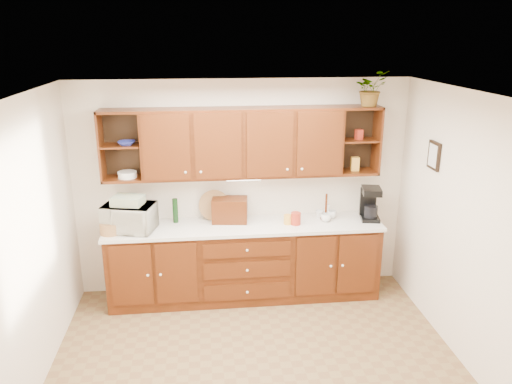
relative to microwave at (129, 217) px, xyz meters
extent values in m
plane|color=brown|center=(1.32, -1.41, -1.10)|extent=(4.00, 4.00, 0.00)
plane|color=white|center=(1.32, -1.41, 1.50)|extent=(4.00, 4.00, 0.00)
plane|color=#F0E0CA|center=(1.32, 0.34, 0.20)|extent=(4.00, 0.00, 4.00)
plane|color=#F0E0CA|center=(-0.68, -1.41, 0.20)|extent=(0.00, 3.50, 3.50)
plane|color=#F0E0CA|center=(3.32, -1.41, 0.20)|extent=(0.00, 3.50, 3.50)
cube|color=#331605|center=(1.32, 0.04, -0.65)|extent=(3.20, 0.60, 0.90)
cube|color=silver|center=(1.32, 0.03, -0.18)|extent=(3.24, 0.64, 0.04)
cube|color=#331605|center=(1.32, 0.18, 0.79)|extent=(2.30, 0.33, 0.80)
cube|color=black|center=(-0.06, 0.33, 0.79)|extent=(0.45, 0.02, 0.80)
cube|color=black|center=(2.69, 0.33, 0.79)|extent=(0.45, 0.02, 0.80)
cube|color=#331605|center=(-0.06, 0.18, 0.79)|extent=(0.43, 0.30, 0.02)
cube|color=#331605|center=(2.69, 0.18, 0.79)|extent=(0.43, 0.30, 0.02)
cube|color=#331605|center=(2.69, 0.18, 1.18)|extent=(0.45, 0.33, 0.03)
cube|color=white|center=(1.32, 0.13, 0.37)|extent=(0.40, 0.05, 0.02)
cube|color=black|center=(3.30, -0.51, 0.75)|extent=(0.03, 0.24, 0.30)
cylinder|color=olive|center=(-0.20, -0.07, -0.09)|extent=(0.29, 0.29, 0.13)
imported|color=silver|center=(0.00, 0.00, 0.00)|extent=(0.64, 0.51, 0.31)
cube|color=#E7DC6C|center=(0.00, 0.00, 0.21)|extent=(0.38, 0.32, 0.10)
cylinder|color=black|center=(0.51, 0.20, -0.01)|extent=(0.07, 0.07, 0.29)
cylinder|color=olive|center=(0.97, 0.24, -0.15)|extent=(0.37, 0.11, 0.36)
cube|color=#331605|center=(1.15, 0.16, -0.01)|extent=(0.44, 0.31, 0.29)
cylinder|color=#331605|center=(2.31, 0.11, 0.00)|extent=(0.03, 0.03, 0.32)
cylinder|color=#331605|center=(2.31, 0.11, -0.15)|extent=(0.13, 0.13, 0.02)
imported|color=white|center=(2.39, 0.14, -0.11)|extent=(0.15, 0.15, 0.09)
imported|color=white|center=(2.24, 0.17, -0.11)|extent=(0.15, 0.15, 0.09)
imported|color=white|center=(2.29, 0.03, -0.11)|extent=(0.15, 0.15, 0.09)
cylinder|color=#A62A18|center=(1.91, -0.03, -0.08)|extent=(0.15, 0.15, 0.15)
cylinder|color=white|center=(2.33, 0.16, -0.07)|extent=(0.10, 0.10, 0.16)
cylinder|color=gold|center=(1.82, 0.00, -0.10)|extent=(0.12, 0.12, 0.11)
cube|color=black|center=(2.84, 0.04, -0.13)|extent=(0.26, 0.31, 0.04)
cube|color=black|center=(2.84, 0.14, 0.04)|extent=(0.20, 0.10, 0.34)
cube|color=black|center=(2.84, 0.04, 0.21)|extent=(0.26, 0.31, 0.07)
cylinder|color=black|center=(2.84, 0.01, -0.05)|extent=(0.19, 0.19, 0.15)
imported|color=navy|center=(0.01, 0.14, 0.83)|extent=(0.19, 0.19, 0.05)
cylinder|color=white|center=(-0.01, 0.17, 0.46)|extent=(0.22, 0.22, 0.07)
cube|color=gold|center=(2.65, 0.17, 0.51)|extent=(0.10, 0.08, 0.17)
cube|color=#A62A18|center=(2.68, 0.18, 0.86)|extent=(0.09, 0.09, 0.12)
imported|color=#999999|center=(2.77, 0.13, 1.40)|extent=(0.46, 0.43, 0.40)
camera|label=1|loc=(0.85, -5.42, 1.99)|focal=35.00mm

